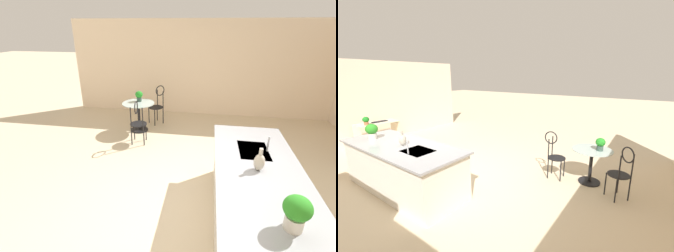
% 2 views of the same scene
% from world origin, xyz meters
% --- Properties ---
extents(ground_plane, '(40.00, 40.00, 0.00)m').
position_xyz_m(ground_plane, '(0.00, 0.00, 0.00)').
color(ground_plane, beige).
extents(wall_right, '(0.12, 7.80, 2.70)m').
position_xyz_m(wall_right, '(4.26, 0.00, 1.35)').
color(wall_right, beige).
rests_on(wall_right, ground).
extents(kitchen_island, '(2.80, 1.06, 0.92)m').
position_xyz_m(kitchen_island, '(0.30, 0.85, 0.46)').
color(kitchen_island, white).
rests_on(kitchen_island, ground).
extents(bistro_table, '(0.80, 0.80, 0.74)m').
position_xyz_m(bistro_table, '(-2.66, -1.52, 0.45)').
color(bistro_table, black).
rests_on(bistro_table, ground).
extents(chair_near_window, '(0.54, 0.54, 1.04)m').
position_xyz_m(chair_near_window, '(-3.26, -1.16, 0.57)').
color(chair_near_window, black).
rests_on(chair_near_window, ground).
extents(chair_by_island, '(0.50, 0.41, 1.04)m').
position_xyz_m(chair_by_island, '(-1.93, -1.33, 0.57)').
color(chair_by_island, black).
rests_on(chair_by_island, ground).
extents(sink_faucet, '(0.02, 0.02, 0.22)m').
position_xyz_m(sink_faucet, '(-0.25, 1.03, 1.03)').
color(sink_faucet, '#B2B5BA').
rests_on(sink_faucet, kitchen_island).
extents(writing_desk, '(0.60, 1.20, 0.74)m').
position_xyz_m(writing_desk, '(3.65, -0.25, 0.51)').
color(writing_desk, beige).
rests_on(writing_desk, ground).
extents(keyboard, '(0.16, 0.44, 0.03)m').
position_xyz_m(keyboard, '(3.67, -0.35, 0.75)').
color(keyboard, black).
rests_on(keyboard, writing_desk).
extents(potted_plant_on_table, '(0.19, 0.19, 0.26)m').
position_xyz_m(potted_plant_on_table, '(-2.80, -1.54, 0.89)').
color(potted_plant_on_table, '#385147').
rests_on(potted_plant_on_table, bistro_table).
extents(potted_plant_counter_far, '(0.23, 0.23, 0.33)m').
position_xyz_m(potted_plant_counter_far, '(1.15, 0.96, 1.11)').
color(potted_plant_counter_far, beige).
rests_on(potted_plant_counter_far, kitchen_island).
extents(potted_plant_on_desk, '(0.18, 0.18, 0.25)m').
position_xyz_m(potted_plant_on_desk, '(3.53, 0.10, 0.89)').
color(potted_plant_on_desk, '#9E603D').
rests_on(potted_plant_on_desk, writing_desk).
extents(vase_on_counter, '(0.13, 0.13, 0.29)m').
position_xyz_m(vase_on_counter, '(0.25, 0.83, 1.03)').
color(vase_on_counter, '#BCB29E').
rests_on(vase_on_counter, kitchen_island).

